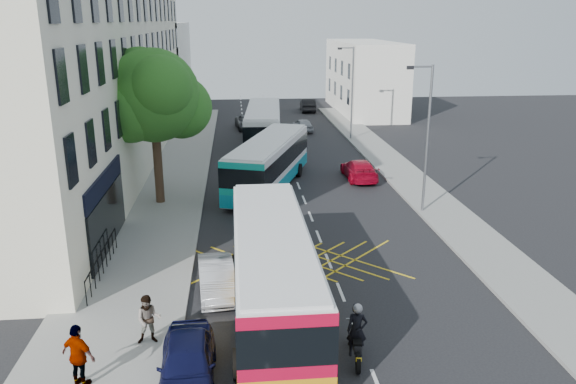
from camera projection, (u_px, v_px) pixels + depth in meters
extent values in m
plane|color=black|center=(357.00, 332.00, 19.48)|extent=(120.00, 120.00, 0.00)
cube|color=gray|center=(161.00, 203.00, 32.96)|extent=(5.00, 70.00, 0.15)
cube|color=gray|center=(425.00, 195.00, 34.40)|extent=(3.00, 70.00, 0.15)
cube|color=beige|center=(92.00, 77.00, 39.61)|extent=(8.00, 45.00, 13.00)
cube|color=black|center=(104.00, 182.00, 25.19)|extent=(0.12, 7.00, 0.90)
cube|color=black|center=(108.00, 220.00, 25.72)|extent=(0.12, 7.00, 2.60)
cube|color=silver|center=(152.00, 65.00, 69.07)|extent=(8.00, 20.00, 10.00)
cube|color=silver|center=(364.00, 77.00, 64.96)|extent=(6.00, 18.00, 8.00)
cylinder|color=#382619|center=(158.00, 165.00, 32.29)|extent=(0.50, 0.50, 4.40)
sphere|color=#29601B|center=(153.00, 95.00, 31.11)|extent=(5.20, 5.20, 5.20)
sphere|color=#29601B|center=(181.00, 107.00, 32.24)|extent=(3.60, 3.60, 3.60)
sphere|color=#29601B|center=(130.00, 108.00, 30.61)|extent=(3.80, 3.80, 3.80)
sphere|color=#29601B|center=(161.00, 87.00, 29.75)|extent=(3.40, 3.40, 3.40)
sphere|color=#29601B|center=(140.00, 75.00, 31.79)|extent=(3.20, 3.20, 3.20)
cylinder|color=slate|center=(427.00, 140.00, 30.24)|extent=(0.14, 0.14, 8.00)
cylinder|color=slate|center=(422.00, 67.00, 29.04)|extent=(1.20, 0.10, 0.10)
cube|color=black|center=(410.00, 68.00, 29.00)|extent=(0.35, 0.15, 0.18)
cylinder|color=slate|center=(352.00, 94.00, 49.27)|extent=(0.14, 0.14, 8.00)
cylinder|color=slate|center=(347.00, 48.00, 48.06)|extent=(1.20, 0.10, 0.10)
cube|color=black|center=(340.00, 49.00, 48.02)|extent=(0.35, 0.15, 0.18)
cube|color=silver|center=(272.00, 268.00, 20.31)|extent=(2.68, 11.63, 2.80)
cube|color=silver|center=(272.00, 231.00, 19.88)|extent=(2.47, 11.39, 0.13)
cube|color=black|center=(272.00, 258.00, 20.19)|extent=(2.74, 11.69, 1.16)
cube|color=orange|center=(272.00, 292.00, 20.60)|extent=(2.73, 11.68, 0.79)
cube|color=#AD0927|center=(287.00, 359.00, 14.81)|extent=(2.68, 0.11, 2.64)
cube|color=#FF0C0C|center=(327.00, 381.00, 15.12)|extent=(0.25, 0.06, 0.25)
cylinder|color=black|center=(236.00, 266.00, 23.58)|extent=(0.30, 0.95, 0.95)
cylinder|color=black|center=(298.00, 263.00, 23.83)|extent=(0.30, 0.95, 0.95)
cylinder|color=black|center=(238.00, 364.00, 16.85)|extent=(0.30, 0.95, 0.95)
cylinder|color=black|center=(325.00, 359.00, 17.10)|extent=(0.30, 0.95, 0.95)
cube|color=silver|center=(269.00, 162.00, 35.66)|extent=(6.08, 11.50, 2.72)
cube|color=silver|center=(269.00, 140.00, 35.25)|extent=(5.81, 11.22, 0.12)
cube|color=black|center=(269.00, 156.00, 35.55)|extent=(6.16, 11.57, 1.13)
cube|color=#0C859A|center=(269.00, 176.00, 35.94)|extent=(6.14, 11.56, 0.77)
cube|color=#0DA290|center=(242.00, 186.00, 30.44)|extent=(2.49, 0.94, 2.56)
cube|color=#FF0C0C|center=(224.00, 197.00, 30.88)|extent=(0.26, 0.14, 0.25)
cube|color=#FF0C0C|center=(260.00, 200.00, 30.42)|extent=(0.26, 0.14, 0.25)
cylinder|color=black|center=(263.00, 168.00, 39.18)|extent=(0.57, 0.97, 0.92)
cylinder|color=black|center=(299.00, 170.00, 38.60)|extent=(0.57, 0.97, 0.92)
cylinder|color=black|center=(231.00, 197.00, 32.79)|extent=(0.57, 0.97, 0.92)
cylinder|color=black|center=(273.00, 200.00, 32.22)|extent=(0.57, 0.97, 0.92)
cube|color=silver|center=(263.00, 126.00, 47.18)|extent=(3.59, 12.11, 2.88)
cube|color=silver|center=(263.00, 108.00, 46.74)|extent=(3.36, 11.86, 0.13)
cube|color=black|center=(263.00, 121.00, 47.06)|extent=(3.66, 12.18, 1.19)
cube|color=#0C809E|center=(263.00, 138.00, 47.47)|extent=(3.65, 12.17, 0.81)
cube|color=white|center=(261.00, 140.00, 41.49)|extent=(2.75, 0.30, 2.71)
cube|color=#FF0C0C|center=(247.00, 150.00, 41.69)|extent=(0.25, 0.08, 0.25)
cube|color=#FF0C0C|center=(276.00, 150.00, 41.73)|extent=(0.25, 0.08, 0.25)
cylinder|color=black|center=(249.00, 134.00, 50.66)|extent=(0.38, 1.00, 0.98)
cylinder|color=black|center=(279.00, 134.00, 50.71)|extent=(0.38, 1.00, 0.98)
cylinder|color=black|center=(245.00, 152.00, 43.71)|extent=(0.38, 1.00, 0.98)
cylinder|color=black|center=(280.00, 152.00, 43.76)|extent=(0.38, 1.00, 0.98)
cylinder|color=black|center=(358.00, 363.00, 17.15)|extent=(0.21, 0.67, 0.66)
cylinder|color=black|center=(354.00, 336.00, 18.62)|extent=(0.21, 0.67, 0.66)
cube|color=black|center=(356.00, 340.00, 17.80)|extent=(0.38, 1.25, 0.23)
cube|color=black|center=(356.00, 331.00, 17.99)|extent=(0.35, 0.50, 0.21)
cube|color=black|center=(357.00, 341.00, 17.51)|extent=(0.33, 0.54, 0.10)
cylinder|color=slate|center=(355.00, 326.00, 18.46)|extent=(0.12, 0.45, 0.86)
cylinder|color=slate|center=(355.00, 319.00, 18.21)|extent=(0.62, 0.12, 0.04)
cube|color=gold|center=(359.00, 360.00, 16.92)|extent=(0.19, 0.04, 0.13)
imported|color=black|center=(357.00, 330.00, 17.63)|extent=(0.70, 0.50, 1.77)
sphere|color=#99999E|center=(358.00, 309.00, 17.41)|extent=(0.31, 0.31, 0.31)
imported|color=#0D0F35|center=(187.00, 363.00, 16.50)|extent=(1.80, 4.19, 1.41)
imported|color=#A0A1A7|center=(217.00, 278.00, 22.11)|extent=(1.70, 3.99, 1.28)
imported|color=#AE0722|center=(359.00, 170.00, 37.92)|extent=(1.93, 4.64, 1.34)
imported|color=#3C3E43|center=(248.00, 122.00, 55.39)|extent=(2.63, 4.83, 1.29)
imported|color=#A6A8AE|center=(303.00, 125.00, 54.22)|extent=(1.87, 3.80, 1.25)
imported|color=black|center=(308.00, 105.00, 66.04)|extent=(1.76, 4.61, 1.50)
imported|color=gray|center=(149.00, 319.00, 18.35)|extent=(0.86, 0.70, 1.69)
imported|color=gray|center=(79.00, 356.00, 16.12)|extent=(1.24, 0.97, 1.97)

